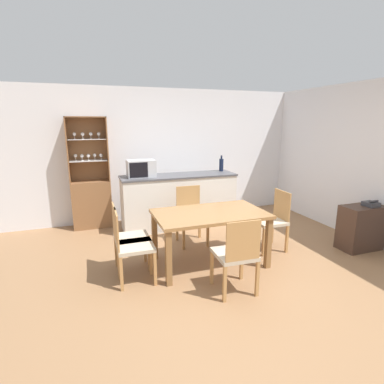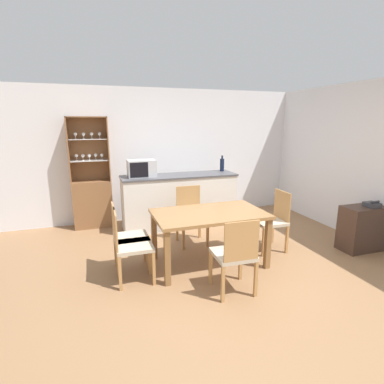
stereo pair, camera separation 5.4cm
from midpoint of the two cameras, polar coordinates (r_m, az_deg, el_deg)
name	(u,v)px [view 1 (the left image)]	position (r m, az deg, el deg)	size (l,w,h in m)	color
ground_plane	(228,271)	(4.09, 6.53, -14.80)	(18.00, 18.00, 0.00)	#936B47
wall_back	(173,154)	(6.11, -3.97, 7.18)	(6.80, 0.06, 2.55)	silver
wall_right	(369,163)	(5.52, 30.43, 4.75)	(0.06, 4.60, 2.55)	silver
kitchen_counter	(179,201)	(5.55, -2.77, -1.67)	(2.10, 0.60, 0.98)	silver
display_cabinet	(91,195)	(5.82, -18.85, -0.58)	(0.69, 0.36, 2.01)	brown
dining_table	(210,219)	(4.05, 3.05, -5.13)	(1.49, 0.89, 0.73)	olive
dining_chair_side_left_far	(128,238)	(3.98, -12.40, -8.48)	(0.43, 0.43, 0.91)	#C1B299
dining_chair_head_near	(236,254)	(3.46, 7.96, -11.70)	(0.45, 0.45, 0.91)	#C1B299
dining_chair_side_right_far	(272,220)	(4.71, 14.66, -5.17)	(0.44, 0.44, 0.91)	#C1B299
dining_chair_head_far	(191,215)	(4.80, -0.49, -4.38)	(0.44, 0.44, 0.91)	#C1B299
dining_chair_side_left_near	(131,245)	(3.74, -11.88, -9.92)	(0.44, 0.44, 0.91)	#C1B299
microwave	(141,168)	(5.31, -9.97, 4.44)	(0.48, 0.33, 0.29)	#B7BABF
wine_bottle	(221,165)	(5.88, 5.34, 5.23)	(0.08, 0.08, 0.31)	#141E38
side_cabinet	(361,227)	(5.26, 29.23, -5.91)	(0.64, 0.36, 0.68)	#422D23
telephone	(371,204)	(5.19, 30.69, -1.97)	(0.18, 0.19, 0.10)	#38383D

